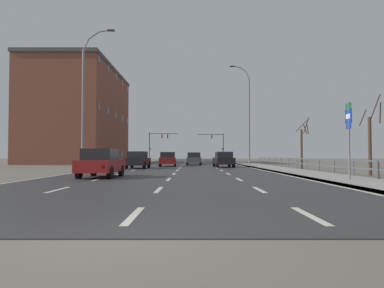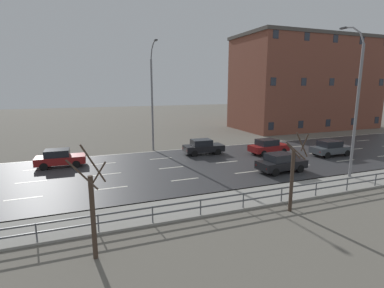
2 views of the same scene
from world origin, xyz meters
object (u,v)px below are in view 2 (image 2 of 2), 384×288
Objects in this scene: street_lamp_left_bank at (152,99)px; car_far_right at (331,148)px; car_mid_centre at (60,158)px; brick_building at (305,83)px; car_distant at (268,146)px; car_near_right at (281,162)px; car_near_left at (203,147)px; street_lamp_midground at (356,105)px.

street_lamp_left_bank is 2.78× the size of car_far_right.
brick_building reaches higher than car_mid_centre.
car_distant is at bearing -117.78° from car_far_right.
street_lamp_left_bank is 29.72m from brick_building.
car_distant and car_near_right have the same top height.
street_lamp_left_bank is 2.75× the size of car_mid_centre.
car_near_left is at bearing 91.78° from car_mid_centre.
car_far_right is 22.53m from brick_building.
street_lamp_midground is 2.77× the size of car_far_right.
street_lamp_midground is 6.96m from car_near_right.
car_near_left is 27.82m from brick_building.
car_mid_centre is 1.01× the size of car_far_right.
car_mid_centre is at bearing -68.48° from street_lamp_left_bank.
car_distant is 6.19m from car_far_right.
car_mid_centre is at bearing -99.71° from car_distant.
car_near_left is at bearing -146.63° from street_lamp_midground.
street_lamp_midground is at bearing 48.45° from car_near_right.
car_near_right is (11.80, 7.84, -4.78)m from street_lamp_left_bank.
brick_building reaches higher than car_distant.
car_distant is 20.12m from car_mid_centre.
street_lamp_midground is at bearing 3.56° from car_distant.
car_distant is (-8.99, -1.06, -4.80)m from street_lamp_midground.
car_distant is at bearing 150.30° from car_near_right.
street_lamp_left_bank reaches higher than car_near_right.
car_mid_centre is at bearing -71.36° from brick_building.
street_lamp_left_bank reaches higher than car_distant.
street_lamp_left_bank reaches higher than car_mid_centre.
car_near_right is at bearing 66.14° from car_mid_centre.
street_lamp_left_bank reaches higher than street_lamp_midground.
car_mid_centre and car_far_right have the same top height.
brick_building reaches higher than street_lamp_left_bank.
street_lamp_midground reaches higher than car_mid_centre.
car_near_left is at bearing -113.52° from car_far_right.
car_mid_centre and car_near_right have the same top height.
car_near_left and car_far_right have the same top height.
brick_building reaches higher than car_near_left.
car_near_left is 1.01× the size of car_far_right.
street_lamp_left_bank is 0.48× the size of brick_building.
car_near_left is 12.95m from car_far_right.
car_mid_centre is at bearing -118.92° from car_near_right.
car_near_right is at bearing -70.25° from car_far_right.
car_near_right is at bearing -29.49° from car_distant.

